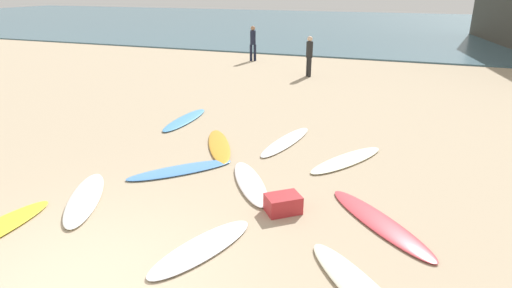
% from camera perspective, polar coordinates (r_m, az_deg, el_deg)
% --- Properties ---
extents(ocean_water, '(120.00, 40.00, 0.08)m').
position_cam_1_polar(ocean_water, '(43.64, 15.83, 14.91)').
color(ocean_water, '#426675').
rests_on(ocean_water, ground_plane).
extents(surfboard_0, '(1.63, 2.33, 0.07)m').
position_cam_1_polar(surfboard_0, '(9.95, 11.98, -2.08)').
color(surfboard_0, silver).
rests_on(surfboard_0, ground_plane).
extents(surfboard_1, '(1.98, 2.05, 0.06)m').
position_cam_1_polar(surfboard_1, '(9.36, -9.98, -3.41)').
color(surfboard_1, '#5495E3').
rests_on(surfboard_1, ground_plane).
extents(surfboard_2, '(1.23, 2.08, 0.07)m').
position_cam_1_polar(surfboard_2, '(6.73, -7.21, -13.52)').
color(surfboard_2, white).
rests_on(surfboard_2, ground_plane).
extents(surfboard_3, '(1.62, 2.31, 0.08)m').
position_cam_1_polar(surfboard_3, '(10.61, -4.93, -0.19)').
color(surfboard_3, gold).
rests_on(surfboard_3, ground_plane).
extents(surfboard_5, '(1.59, 2.05, 0.09)m').
position_cam_1_polar(surfboard_5, '(8.62, -0.79, -5.15)').
color(surfboard_5, white).
rests_on(surfboard_5, ground_plane).
extents(surfboard_7, '(2.15, 2.17, 0.06)m').
position_cam_1_polar(surfboard_7, '(7.60, 16.08, -9.97)').
color(surfboard_7, '#DD444F').
rests_on(surfboard_7, ground_plane).
extents(surfboard_8, '(1.56, 2.20, 0.08)m').
position_cam_1_polar(surfboard_8, '(8.64, -21.82, -6.73)').
color(surfboard_8, silver).
rests_on(surfboard_8, ground_plane).
extents(surfboard_9, '(0.56, 2.38, 0.07)m').
position_cam_1_polar(surfboard_9, '(12.77, -9.44, 3.20)').
color(surfboard_9, '#4F9ADA').
rests_on(surfboard_9, ground_plane).
extents(surfboard_10, '(0.90, 2.54, 0.07)m').
position_cam_1_polar(surfboard_10, '(10.88, 4.01, 0.34)').
color(surfboard_10, white).
rests_on(surfboard_10, ground_plane).
extents(beachgoer_near, '(0.38, 0.38, 1.77)m').
position_cam_1_polar(beachgoer_near, '(22.62, -0.41, 13.48)').
color(beachgoer_near, '#191E33').
rests_on(beachgoer_near, ground_plane).
extents(beachgoer_mid, '(0.39, 0.39, 1.72)m').
position_cam_1_polar(beachgoer_mid, '(18.81, 7.10, 11.76)').
color(beachgoer_mid, black).
rests_on(beachgoer_mid, ground_plane).
extents(beach_cooler, '(0.73, 0.70, 0.32)m').
position_cam_1_polar(beach_cooler, '(7.61, 3.62, -7.93)').
color(beach_cooler, '#B2282D').
rests_on(beach_cooler, ground_plane).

